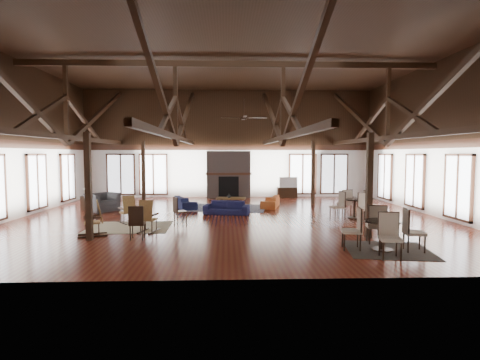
{
  "coord_description": "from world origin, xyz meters",
  "views": [
    {
      "loc": [
        -0.12,
        -14.1,
        2.44
      ],
      "look_at": [
        0.43,
        1.0,
        1.38
      ],
      "focal_mm": 28.0,
      "sensor_mm": 36.0,
      "label": 1
    }
  ],
  "objects_px": {
    "sofa_navy_front": "(227,208)",
    "cafe_table_far": "(355,205)",
    "armchair": "(102,202)",
    "sofa_orange": "(270,202)",
    "sofa_navy_left": "(185,202)",
    "coffee_table": "(231,199)",
    "cafe_table_near": "(383,230)",
    "tv_console": "(287,192)"
  },
  "relations": [
    {
      "from": "sofa_navy_front",
      "to": "cafe_table_far",
      "type": "bearing_deg",
      "value": -1.09
    },
    {
      "from": "armchair",
      "to": "cafe_table_far",
      "type": "xyz_separation_m",
      "value": [
        10.16,
        -2.19,
        0.13
      ]
    },
    {
      "from": "sofa_navy_front",
      "to": "sofa_orange",
      "type": "xyz_separation_m",
      "value": [
        2.01,
        1.98,
        -0.01
      ]
    },
    {
      "from": "cafe_table_far",
      "to": "sofa_navy_front",
      "type": "bearing_deg",
      "value": 166.74
    },
    {
      "from": "sofa_navy_left",
      "to": "sofa_orange",
      "type": "relative_size",
      "value": 1.03
    },
    {
      "from": "coffee_table",
      "to": "cafe_table_far",
      "type": "relative_size",
      "value": 0.67
    },
    {
      "from": "cafe_table_near",
      "to": "cafe_table_far",
      "type": "distance_m",
      "value": 4.78
    },
    {
      "from": "coffee_table",
      "to": "sofa_navy_front",
      "type": "bearing_deg",
      "value": -89.44
    },
    {
      "from": "cafe_table_far",
      "to": "sofa_orange",
      "type": "bearing_deg",
      "value": 132.26
    },
    {
      "from": "sofa_navy_front",
      "to": "armchair",
      "type": "distance_m",
      "value": 5.41
    },
    {
      "from": "sofa_navy_left",
      "to": "cafe_table_far",
      "type": "xyz_separation_m",
      "value": [
        6.72,
        -2.89,
        0.25
      ]
    },
    {
      "from": "sofa_orange",
      "to": "tv_console",
      "type": "xyz_separation_m",
      "value": [
        1.4,
        3.84,
        0.02
      ]
    },
    {
      "from": "sofa_navy_left",
      "to": "sofa_orange",
      "type": "distance_m",
      "value": 3.88
    },
    {
      "from": "sofa_navy_front",
      "to": "cafe_table_near",
      "type": "relative_size",
      "value": 0.88
    },
    {
      "from": "cafe_table_far",
      "to": "coffee_table",
      "type": "bearing_deg",
      "value": 149.82
    },
    {
      "from": "sofa_navy_front",
      "to": "sofa_orange",
      "type": "distance_m",
      "value": 2.83
    },
    {
      "from": "armchair",
      "to": "sofa_navy_front",
      "type": "bearing_deg",
      "value": -59.6
    },
    {
      "from": "sofa_orange",
      "to": "sofa_navy_left",
      "type": "bearing_deg",
      "value": -71.96
    },
    {
      "from": "armchair",
      "to": "cafe_table_far",
      "type": "height_order",
      "value": "cafe_table_far"
    },
    {
      "from": "armchair",
      "to": "cafe_table_near",
      "type": "distance_m",
      "value": 11.53
    },
    {
      "from": "cafe_table_near",
      "to": "sofa_orange",
      "type": "bearing_deg",
      "value": 103.82
    },
    {
      "from": "sofa_navy_left",
      "to": "tv_console",
      "type": "relative_size",
      "value": 1.61
    },
    {
      "from": "armchair",
      "to": "coffee_table",
      "type": "bearing_deg",
      "value": -43.08
    },
    {
      "from": "sofa_orange",
      "to": "cafe_table_near",
      "type": "distance_m",
      "value": 8.06
    },
    {
      "from": "sofa_navy_left",
      "to": "tv_console",
      "type": "distance_m",
      "value": 6.67
    },
    {
      "from": "sofa_orange",
      "to": "tv_console",
      "type": "height_order",
      "value": "tv_console"
    },
    {
      "from": "sofa_navy_left",
      "to": "cafe_table_far",
      "type": "distance_m",
      "value": 7.32
    },
    {
      "from": "tv_console",
      "to": "sofa_orange",
      "type": "bearing_deg",
      "value": -110.06
    },
    {
      "from": "tv_console",
      "to": "sofa_navy_left",
      "type": "bearing_deg",
      "value": -142.27
    },
    {
      "from": "sofa_navy_front",
      "to": "sofa_navy_left",
      "type": "height_order",
      "value": "sofa_navy_front"
    },
    {
      "from": "sofa_navy_left",
      "to": "cafe_table_near",
      "type": "relative_size",
      "value": 0.86
    },
    {
      "from": "cafe_table_far",
      "to": "tv_console",
      "type": "bearing_deg",
      "value": 101.67
    },
    {
      "from": "cafe_table_near",
      "to": "cafe_table_far",
      "type": "xyz_separation_m",
      "value": [
        0.92,
        4.7,
        -0.02
      ]
    },
    {
      "from": "coffee_table",
      "to": "cafe_table_near",
      "type": "height_order",
      "value": "cafe_table_near"
    },
    {
      "from": "tv_console",
      "to": "sofa_navy_front",
      "type": "bearing_deg",
      "value": -120.39
    },
    {
      "from": "coffee_table",
      "to": "armchair",
      "type": "distance_m",
      "value": 5.53
    },
    {
      "from": "coffee_table",
      "to": "tv_console",
      "type": "xyz_separation_m",
      "value": [
        3.22,
        4.26,
        -0.16
      ]
    },
    {
      "from": "sofa_navy_front",
      "to": "armchair",
      "type": "relative_size",
      "value": 1.54
    },
    {
      "from": "sofa_navy_front",
      "to": "coffee_table",
      "type": "xyz_separation_m",
      "value": [
        0.2,
        1.56,
        0.17
      ]
    },
    {
      "from": "sofa_orange",
      "to": "cafe_table_near",
      "type": "height_order",
      "value": "cafe_table_near"
    },
    {
      "from": "tv_console",
      "to": "cafe_table_near",
      "type": "bearing_deg",
      "value": -87.44
    },
    {
      "from": "armchair",
      "to": "cafe_table_far",
      "type": "bearing_deg",
      "value": -60.62
    }
  ]
}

